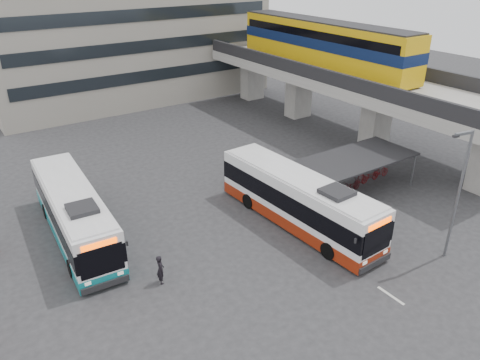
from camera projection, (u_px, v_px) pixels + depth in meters
ground at (275, 253)px, 26.01m from camera, size 120.00×120.00×0.00m
viaduct at (333, 62)px, 41.98m from camera, size 8.00×32.00×9.68m
bike_shelter at (346, 176)px, 31.95m from camera, size 10.00×4.00×2.54m
road_markings at (346, 265)px, 25.03m from camera, size 0.15×7.60×0.01m
bus_main at (298, 200)px, 28.23m from camera, size 3.14×11.95×3.50m
bus_teal at (74, 213)px, 26.87m from camera, size 3.15×11.60×3.39m
pedestrian at (160, 269)px, 23.38m from camera, size 0.50×0.65×1.60m
lamp_post at (458, 188)px, 23.97m from camera, size 1.28×0.40×7.34m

